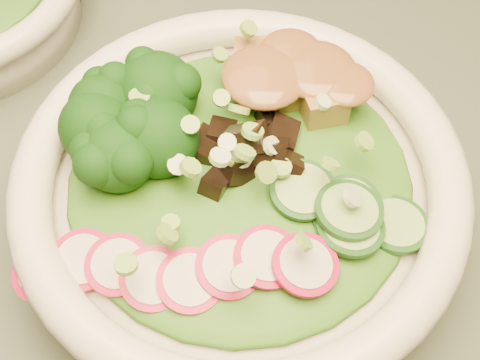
{
  "coord_description": "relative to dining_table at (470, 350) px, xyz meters",
  "views": [
    {
      "loc": [
        -0.19,
        -0.19,
        1.2
      ],
      "look_at": [
        -0.2,
        0.05,
        0.82
      ],
      "focal_mm": 50.0,
      "sensor_mm": 36.0,
      "label": 1
    }
  ],
  "objects": [
    {
      "name": "cucumber_slices",
      "position": [
        -0.13,
        0.02,
        0.2
      ],
      "size": [
        0.09,
        0.09,
        0.04
      ],
      "primitive_type": null,
      "rotation": [
        0.0,
        0.0,
        0.11
      ],
      "color": "#96C36C",
      "rests_on": "salad_bowl"
    },
    {
      "name": "salad_bowl",
      "position": [
        -0.2,
        0.05,
        0.16
      ],
      "size": [
        0.31,
        0.31,
        0.08
      ],
      "rotation": [
        0.0,
        0.0,
        0.11
      ],
      "color": "white",
      "rests_on": "dining_table"
    },
    {
      "name": "peanut_sauce",
      "position": [
        -0.17,
        0.12,
        0.21
      ],
      "size": [
        0.08,
        0.06,
        0.02
      ],
      "primitive_type": "ellipsoid",
      "color": "brown",
      "rests_on": "tofu_cubes"
    },
    {
      "name": "dining_table",
      "position": [
        0.0,
        0.0,
        0.0
      ],
      "size": [
        1.2,
        0.8,
        0.75
      ],
      "color": "black",
      "rests_on": "ground"
    },
    {
      "name": "broccoli_florets",
      "position": [
        -0.27,
        0.08,
        0.2
      ],
      "size": [
        0.1,
        0.09,
        0.05
      ],
      "primitive_type": null,
      "rotation": [
        0.0,
        0.0,
        0.11
      ],
      "color": "black",
      "rests_on": "salad_bowl"
    },
    {
      "name": "radish_slices",
      "position": [
        -0.23,
        -0.02,
        0.19
      ],
      "size": [
        0.13,
        0.06,
        0.02
      ],
      "primitive_type": null,
      "rotation": [
        0.0,
        0.0,
        0.11
      ],
      "color": "#A60C3A",
      "rests_on": "salad_bowl"
    },
    {
      "name": "scallion_garnish",
      "position": [
        -0.2,
        0.05,
        0.21
      ],
      "size": [
        0.22,
        0.22,
        0.03
      ],
      "primitive_type": null,
      "color": "#7BAF3E",
      "rests_on": "salad_bowl"
    },
    {
      "name": "tofu_cubes",
      "position": [
        -0.17,
        0.12,
        0.2
      ],
      "size": [
        0.11,
        0.08,
        0.04
      ],
      "primitive_type": null,
      "rotation": [
        0.0,
        0.0,
        0.11
      ],
      "color": "olive",
      "rests_on": "salad_bowl"
    },
    {
      "name": "lettuce_bed",
      "position": [
        -0.2,
        0.05,
        0.18
      ],
      "size": [
        0.23,
        0.23,
        0.03
      ],
      "primitive_type": "ellipsoid",
      "color": "#296014",
      "rests_on": "salad_bowl"
    },
    {
      "name": "mushroom_heap",
      "position": [
        -0.19,
        0.06,
        0.2
      ],
      "size": [
        0.09,
        0.09,
        0.05
      ],
      "primitive_type": null,
      "rotation": [
        0.0,
        0.0,
        0.11
      ],
      "color": "black",
      "rests_on": "salad_bowl"
    }
  ]
}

